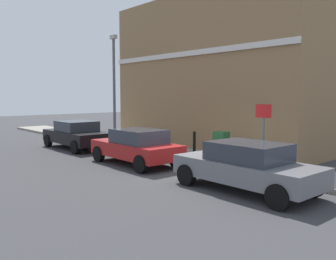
# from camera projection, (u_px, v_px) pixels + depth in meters

# --- Properties ---
(ground) EXTENTS (80.00, 80.00, 0.00)m
(ground) POSITION_uv_depth(u_px,v_px,m) (196.00, 173.00, 12.55)
(ground) COLOR #38383A
(sidewalk) EXTENTS (2.33, 30.00, 0.15)m
(sidewalk) POSITION_uv_depth(u_px,v_px,m) (140.00, 147.00, 18.38)
(sidewalk) COLOR gray
(sidewalk) RESTS_ON ground
(corner_building) EXTENTS (6.22, 11.54, 7.59)m
(corner_building) POSITION_uv_depth(u_px,v_px,m) (229.00, 75.00, 19.10)
(corner_building) COLOR olive
(corner_building) RESTS_ON ground
(car_grey) EXTENTS (1.87, 4.24, 1.39)m
(car_grey) POSITION_uv_depth(u_px,v_px,m) (246.00, 166.00, 10.14)
(car_grey) COLOR slate
(car_grey) RESTS_ON ground
(car_red) EXTENTS (1.87, 4.00, 1.39)m
(car_red) POSITION_uv_depth(u_px,v_px,m) (137.00, 146.00, 14.05)
(car_red) COLOR maroon
(car_red) RESTS_ON ground
(car_black) EXTENTS (1.97, 4.23, 1.40)m
(car_black) POSITION_uv_depth(u_px,v_px,m) (77.00, 134.00, 18.26)
(car_black) COLOR black
(car_black) RESTS_ON ground
(utility_cabinet) EXTENTS (0.46, 0.61, 1.15)m
(utility_cabinet) POSITION_uv_depth(u_px,v_px,m) (221.00, 147.00, 14.02)
(utility_cabinet) COLOR #1E4C28
(utility_cabinet) RESTS_ON sidewalk
(bollard_near_cabinet) EXTENTS (0.14, 0.14, 1.04)m
(bollard_near_cabinet) POSITION_uv_depth(u_px,v_px,m) (194.00, 143.00, 15.26)
(bollard_near_cabinet) COLOR black
(bollard_near_cabinet) RESTS_ON sidewalk
(bollard_far_kerb) EXTENTS (0.14, 0.14, 1.04)m
(bollard_far_kerb) POSITION_uv_depth(u_px,v_px,m) (156.00, 141.00, 15.92)
(bollard_far_kerb) COLOR black
(bollard_far_kerb) RESTS_ON sidewalk
(street_sign) EXTENTS (0.08, 0.60, 2.30)m
(street_sign) POSITION_uv_depth(u_px,v_px,m) (263.00, 128.00, 11.72)
(street_sign) COLOR #59595B
(street_sign) RESTS_ON sidewalk
(lamppost) EXTENTS (0.20, 0.44, 5.72)m
(lamppost) POSITION_uv_depth(u_px,v_px,m) (114.00, 84.00, 19.26)
(lamppost) COLOR #59595B
(lamppost) RESTS_ON sidewalk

